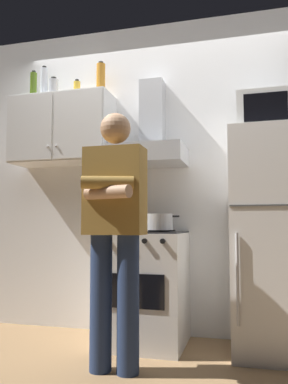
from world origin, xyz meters
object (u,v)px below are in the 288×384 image
at_px(bottle_vodka_clear, 44,83).
at_px(bottle_olive_oil, 33,86).
at_px(person_standing, 115,227).
at_px(bottle_canister_steel, 53,88).
at_px(microwave, 270,113).
at_px(cooking_pot, 159,222).
at_px(refrigerator, 274,241).
at_px(range_hood, 150,142).
at_px(stove_oven, 146,287).
at_px(bottle_liquor_amber, 101,79).
at_px(bottle_spice_jar, 77,88).
at_px(upper_cabinet, 62,130).

bearing_deg(bottle_vodka_clear, bottle_olive_oil, 171.56).
bearing_deg(person_standing, bottle_vodka_clear, 142.03).
distance_m(bottle_vodka_clear, bottle_canister_steel, 0.12).
bearing_deg(bottle_vodka_clear, microwave, -3.23).
bearing_deg(microwave, person_standing, -148.00).
relative_size(microwave, bottle_canister_steel, 2.61).
distance_m(microwave, bottle_canister_steel, 1.88).
bearing_deg(cooking_pot, refrigerator, 8.32).
height_order(cooking_pot, bottle_olive_oil, bottle_olive_oil).
xyz_separation_m(range_hood, bottle_canister_steel, (-0.89, -0.01, 0.54)).
xyz_separation_m(stove_oven, bottle_liquor_amber, (-0.45, 0.17, 1.76)).
relative_size(stove_oven, person_standing, 0.53).
height_order(bottle_canister_steel, bottle_liquor_amber, bottle_liquor_amber).
relative_size(range_hood, bottle_spice_jar, 5.67).
xyz_separation_m(person_standing, bottle_liquor_amber, (-0.40, 0.77, 1.29)).
bearing_deg(stove_oven, person_standing, -94.72).
bearing_deg(bottle_canister_steel, refrigerator, -3.60).
bearing_deg(bottle_vodka_clear, upper_cabinet, -0.96).
relative_size(bottle_vodka_clear, bottle_canister_steel, 1.64).
relative_size(refrigerator, cooking_pot, 5.16).
bearing_deg(bottle_vodka_clear, bottle_canister_steel, -6.77).
bearing_deg(upper_cabinet, range_hood, 0.09).
bearing_deg(person_standing, upper_cabinet, 135.74).
height_order(cooking_pot, bottle_canister_steel, bottle_canister_steel).
bearing_deg(upper_cabinet, bottle_olive_oil, 176.17).
relative_size(bottle_canister_steel, bottle_olive_oil, 0.66).
bearing_deg(bottle_olive_oil, upper_cabinet, -3.83).
bearing_deg(bottle_canister_steel, bottle_liquor_amber, 6.49).
xyz_separation_m(bottle_vodka_clear, bottle_olive_oil, (-0.12, 0.02, -0.01)).
relative_size(cooking_pot, bottle_olive_oil, 1.11).
xyz_separation_m(stove_oven, range_hood, (0.00, 0.13, 1.16)).
bearing_deg(bottle_olive_oil, cooking_pot, -12.08).
bearing_deg(person_standing, bottle_canister_steel, 139.24).
height_order(bottle_spice_jar, bottle_olive_oil, bottle_olive_oil).
distance_m(microwave, cooking_pot, 1.16).
bearing_deg(range_hood, cooking_pot, -62.12).
xyz_separation_m(cooking_pot, bottle_vodka_clear, (-1.12, 0.25, 1.26)).
xyz_separation_m(upper_cabinet, refrigerator, (1.75, -0.12, -0.95)).
relative_size(person_standing, cooking_pot, 5.29).
bearing_deg(bottle_olive_oil, bottle_spice_jar, -6.38).
xyz_separation_m(refrigerator, bottle_olive_oil, (-2.06, 0.15, 1.38)).
relative_size(microwave, person_standing, 0.29).
relative_size(bottle_spice_jar, bottle_vodka_clear, 0.44).
height_order(refrigerator, bottle_olive_oil, bottle_olive_oil).
relative_size(bottle_olive_oil, bottle_liquor_amber, 0.93).
bearing_deg(bottle_canister_steel, stove_oven, -7.46).
bearing_deg(bottle_olive_oil, bottle_vodka_clear, -8.44).
relative_size(bottle_vodka_clear, bottle_olive_oil, 1.08).
xyz_separation_m(bottle_spice_jar, bottle_olive_oil, (-0.46, 0.05, 0.07)).
bearing_deg(microwave, upper_cabinet, 176.52).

